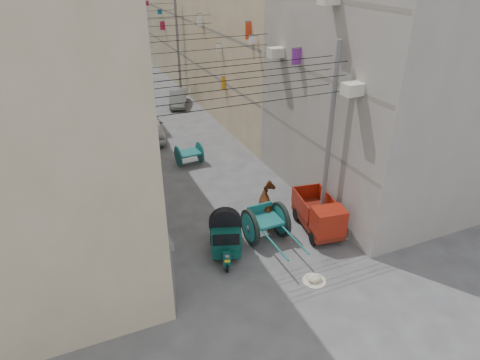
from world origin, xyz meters
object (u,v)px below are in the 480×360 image
distant_car_grey (178,98)px  distant_car_green (129,72)px  horse (269,206)px  distant_car_white (152,129)px  second_cart (189,154)px  mini_truck (321,219)px  feed_sack (314,278)px  tonga_cart (266,223)px  auto_rickshaw (225,234)px

distant_car_grey → distant_car_green: 10.28m
horse → distant_car_white: size_ratio=0.51×
second_cart → distant_car_grey: size_ratio=0.40×
mini_truck → feed_sack: 3.14m
tonga_cart → distant_car_grey: size_ratio=0.95×
feed_sack → distant_car_green: (-0.71, 32.25, 0.46)m
second_cart → distant_car_white: bearing=99.6°
tonga_cart → mini_truck: (2.30, -0.64, -0.01)m
mini_truck → auto_rickshaw: bearing=-176.5°
mini_truck → horse: (-1.60, 1.69, 0.06)m
feed_sack → auto_rickshaw: bearing=129.6°
horse → distant_car_green: bearing=-72.1°
tonga_cart → mini_truck: mini_truck is taller
auto_rickshaw → second_cart: (1.17, 8.53, -0.28)m
second_cart → mini_truck: bearing=-74.7°
second_cart → horse: bearing=-82.3°
distant_car_grey → auto_rickshaw: bearing=-83.2°
auto_rickshaw → second_cart: size_ratio=1.61×
distant_car_grey → second_cart: bearing=-85.5°
feed_sack → horse: 4.22m
mini_truck → distant_car_white: size_ratio=0.79×
distant_car_green → horse: bearing=74.3°
distant_car_white → mini_truck: bearing=115.8°
distant_car_white → distant_car_grey: 7.04m
second_cart → distant_car_grey: 11.02m
auto_rickshaw → horse: 2.90m
mini_truck → tonga_cart: bearing=173.6°
tonga_cart → auto_rickshaw: bearing=-174.3°
horse → distant_car_white: bearing=-62.1°
distant_car_white → second_cart: bearing=112.1°
second_cart → horse: (1.43, -7.26, 0.20)m
auto_rickshaw → tonga_cart: 1.92m
tonga_cart → second_cart: (-0.73, 8.30, -0.16)m
horse → distant_car_grey: 18.03m
auto_rickshaw → second_cart: bearing=101.2°
tonga_cart → second_cart: 8.34m
feed_sack → distant_car_white: 16.24m
tonga_cart → horse: 1.26m
horse → distant_car_grey: (1.03, 18.00, -0.25)m
feed_sack → distant_car_white: size_ratio=0.14×
tonga_cart → distant_car_white: size_ratio=0.88×
feed_sack → tonga_cart: bearing=98.9°
horse → auto_rickshaw: bearing=42.0°
auto_rickshaw → horse: horse is taller
feed_sack → distant_car_white: bearing=98.1°
tonga_cart → feed_sack: 3.22m
horse → distant_car_green: (-0.93, 28.09, -0.26)m
mini_truck → distant_car_green: (-2.53, 29.78, -0.20)m
mini_truck → distant_car_grey: size_ratio=0.86×
horse → distant_car_white: 12.18m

